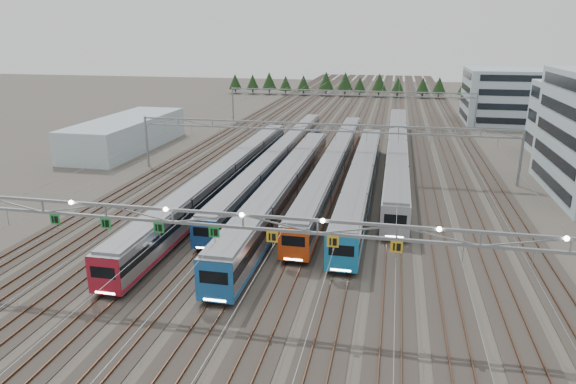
% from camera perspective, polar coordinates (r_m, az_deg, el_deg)
% --- Properties ---
extents(ground, '(400.00, 400.00, 0.00)m').
position_cam_1_polar(ground, '(41.36, -4.77, -12.76)').
color(ground, '#47423A').
rests_on(ground, ground).
extents(track_bed, '(54.00, 260.00, 5.42)m').
position_cam_1_polar(track_bed, '(135.98, 7.33, 9.12)').
color(track_bed, '#2D2823').
rests_on(track_bed, ground).
extents(train_a, '(2.90, 60.78, 3.78)m').
position_cam_1_polar(train_a, '(69.42, -6.97, 1.72)').
color(train_a, black).
rests_on(train_a, ground).
extents(train_b, '(2.70, 66.46, 3.51)m').
position_cam_1_polar(train_b, '(80.36, -0.97, 3.91)').
color(train_b, black).
rests_on(train_b, ground).
extents(train_c, '(3.13, 51.96, 4.09)m').
position_cam_1_polar(train_c, '(63.52, -0.35, 0.52)').
color(train_c, black).
rests_on(train_c, ground).
extents(train_d, '(2.94, 63.17, 3.83)m').
position_cam_1_polar(train_d, '(76.42, 5.21, 3.26)').
color(train_d, black).
rests_on(train_d, ground).
extents(train_e, '(3.02, 51.06, 3.93)m').
position_cam_1_polar(train_e, '(68.90, 8.20, 1.62)').
color(train_e, black).
rests_on(train_e, ground).
extents(train_f, '(3.07, 68.17, 4.00)m').
position_cam_1_polar(train_f, '(85.54, 12.02, 4.53)').
color(train_f, black).
rests_on(train_f, ground).
extents(gantry_near, '(56.36, 0.61, 8.08)m').
position_cam_1_polar(gantry_near, '(38.21, -5.15, -3.61)').
color(gantry_near, gray).
rests_on(gantry_near, ground).
extents(gantry_mid, '(56.36, 0.36, 8.00)m').
position_cam_1_polar(gantry_mid, '(76.30, 3.66, 6.52)').
color(gantry_mid, gray).
rests_on(gantry_mid, ground).
extents(gantry_far, '(56.36, 0.36, 8.00)m').
position_cam_1_polar(gantry_far, '(120.52, 6.81, 10.43)').
color(gantry_far, gray).
rests_on(gantry_far, ground).
extents(depot_bldg_north, '(22.00, 18.00, 12.45)m').
position_cam_1_polar(depot_bldg_north, '(133.78, 23.82, 9.72)').
color(depot_bldg_north, '#ABC5CC').
rests_on(depot_bldg_north, ground).
extents(west_shed, '(10.00, 30.00, 5.55)m').
position_cam_1_polar(west_shed, '(99.72, -17.52, 6.21)').
color(west_shed, '#ABC5CC').
rests_on(west_shed, ground).
extents(treeline, '(100.10, 5.60, 7.02)m').
position_cam_1_polar(treeline, '(175.23, 9.24, 11.77)').
color(treeline, '#332114').
rests_on(treeline, ground).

